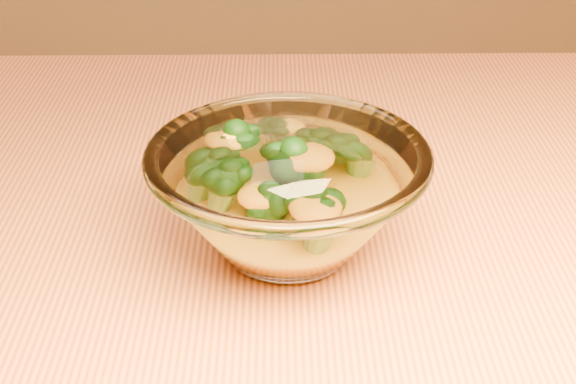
{
  "coord_description": "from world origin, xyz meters",
  "views": [
    {
      "loc": [
        0.0,
        -0.45,
        1.08
      ],
      "look_at": [
        0.01,
        0.02,
        0.8
      ],
      "focal_mm": 50.0,
      "sensor_mm": 36.0,
      "label": 1
    }
  ],
  "objects": [
    {
      "name": "cheese_sauce",
      "position": [
        0.01,
        0.02,
        0.78
      ],
      "size": [
        0.11,
        0.11,
        0.03
      ],
      "primitive_type": "ellipsoid",
      "color": "orange",
      "rests_on": "glass_bowl"
    },
    {
      "name": "broccoli_heap",
      "position": [
        0.0,
        0.03,
        0.81
      ],
      "size": [
        0.12,
        0.13,
        0.06
      ],
      "color": "black",
      "rests_on": "cheese_sauce"
    },
    {
      "name": "table",
      "position": [
        0.0,
        0.0,
        0.65
      ],
      "size": [
        1.2,
        0.8,
        0.75
      ],
      "color": "#BF6739",
      "rests_on": "ground"
    },
    {
      "name": "glass_bowl",
      "position": [
        0.01,
        0.02,
        0.79
      ],
      "size": [
        0.19,
        0.19,
        0.09
      ],
      "color": "white",
      "rests_on": "table"
    }
  ]
}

